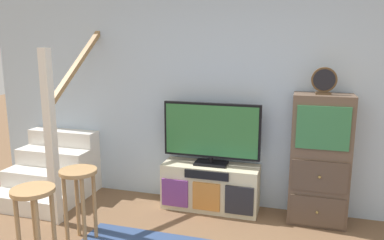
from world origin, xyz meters
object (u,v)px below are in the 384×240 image
television (211,132)px  bar_stool_far (79,189)px  side_cabinet (320,160)px  desk_clock (324,81)px  media_console (210,187)px  bar_stool_near (35,210)px

television → bar_stool_far: (-0.99, -1.07, -0.36)m
bar_stool_far → side_cabinet: bearing=26.4°
television → desk_clock: (1.13, -0.03, 0.60)m
side_cabinet → bar_stool_far: (-2.13, -1.06, -0.14)m
media_console → bar_stool_near: 1.90m
television → bar_stool_far: television is taller
desk_clock → bar_stool_far: desk_clock is taller
media_console → side_cabinet: (1.14, 0.01, 0.41)m
side_cabinet → desk_clock: size_ratio=5.06×
media_console → bar_stool_near: size_ratio=1.50×
media_console → bar_stool_far: 1.46m
media_console → bar_stool_near: bar_stool_near is taller
bar_stool_near → media_console: bearing=55.5°
media_console → desk_clock: desk_clock is taller
television → bar_stool_far: size_ratio=1.51×
bar_stool_far → desk_clock: bearing=26.2°
side_cabinet → desk_clock: desk_clock is taller
media_console → bar_stool_far: size_ratio=1.51×
television → bar_stool_far: bearing=-132.7°
side_cabinet → bar_stool_near: size_ratio=1.88×
side_cabinet → bar_stool_near: (-2.21, -1.56, -0.14)m
media_console → bar_stool_near: (-1.07, -1.55, 0.28)m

